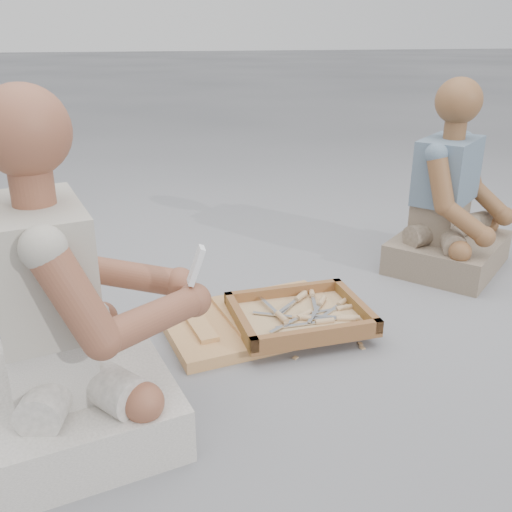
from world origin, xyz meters
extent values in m
plane|color=gray|center=(0.00, 0.00, 0.00)|extent=(60.00, 60.00, 0.00)
cube|color=#A97541|center=(-0.11, 0.22, 0.02)|extent=(0.74, 0.56, 0.04)
cube|color=brown|center=(0.05, 0.15, 0.05)|extent=(0.51, 0.42, 0.01)
cube|color=brown|center=(0.03, 0.33, 0.08)|extent=(0.49, 0.06, 0.05)
cube|color=brown|center=(0.06, -0.03, 0.08)|extent=(0.49, 0.06, 0.05)
cube|color=brown|center=(0.27, 0.16, 0.08)|extent=(0.05, 0.39, 0.05)
cube|color=brown|center=(-0.18, 0.13, 0.08)|extent=(0.05, 0.39, 0.05)
cube|color=tan|center=(0.05, 0.15, 0.06)|extent=(0.45, 0.36, 0.01)
cube|color=silver|center=(0.03, 0.22, 0.08)|extent=(0.11, 0.12, 0.00)
cylinder|color=#A17955|center=(0.10, 0.30, 0.08)|extent=(0.06, 0.07, 0.02)
cube|color=silver|center=(-0.05, 0.22, 0.09)|extent=(0.05, 0.15, 0.00)
cylinder|color=#A17955|center=(-0.03, 0.12, 0.09)|extent=(0.04, 0.07, 0.02)
cube|color=silver|center=(0.16, 0.14, 0.07)|extent=(0.12, 0.11, 0.00)
cylinder|color=#A17955|center=(0.24, 0.21, 0.07)|extent=(0.07, 0.06, 0.02)
cube|color=silver|center=(0.01, 0.20, 0.08)|extent=(0.12, 0.11, 0.00)
cylinder|color=#A17955|center=(0.09, 0.28, 0.08)|extent=(0.07, 0.06, 0.02)
cube|color=silver|center=(0.12, 0.15, 0.07)|extent=(0.15, 0.03, 0.00)
cylinder|color=#A17955|center=(0.23, 0.16, 0.07)|extent=(0.07, 0.03, 0.02)
cube|color=silver|center=(-0.03, 0.07, 0.08)|extent=(0.13, 0.09, 0.00)
cylinder|color=#A17955|center=(0.06, 0.13, 0.08)|extent=(0.07, 0.06, 0.02)
cube|color=silver|center=(0.11, 0.11, 0.07)|extent=(0.15, 0.06, 0.00)
cylinder|color=#A17955|center=(0.22, 0.08, 0.07)|extent=(0.07, 0.04, 0.02)
cube|color=silver|center=(0.10, 0.10, 0.07)|extent=(0.15, 0.05, 0.00)
cylinder|color=#A17955|center=(0.20, 0.08, 0.07)|extent=(0.07, 0.04, 0.02)
cube|color=silver|center=(-0.05, 0.17, 0.07)|extent=(0.14, 0.08, 0.00)
cylinder|color=#A17955|center=(0.05, 0.12, 0.07)|extent=(0.07, 0.05, 0.02)
cube|color=silver|center=(0.10, 0.13, 0.08)|extent=(0.09, 0.13, 0.00)
cylinder|color=#A17955|center=(0.16, 0.22, 0.08)|extent=(0.06, 0.07, 0.02)
cube|color=silver|center=(0.01, 0.07, 0.07)|extent=(0.15, 0.02, 0.00)
cylinder|color=#A17955|center=(0.12, 0.07, 0.07)|extent=(0.07, 0.02, 0.02)
cube|color=silver|center=(0.12, 0.20, 0.08)|extent=(0.04, 0.15, 0.00)
cylinder|color=#A17955|center=(0.15, 0.31, 0.08)|extent=(0.04, 0.07, 0.02)
cube|color=tan|center=(0.24, 0.01, 0.00)|extent=(0.02, 0.02, 0.00)
cube|color=tan|center=(-0.10, 0.45, 0.00)|extent=(0.02, 0.02, 0.00)
cube|color=tan|center=(-0.06, 0.13, 0.00)|extent=(0.02, 0.02, 0.00)
cube|color=tan|center=(-0.04, 0.28, 0.00)|extent=(0.02, 0.02, 0.00)
cube|color=tan|center=(-0.03, 0.45, 0.00)|extent=(0.02, 0.02, 0.00)
cube|color=tan|center=(0.03, 0.23, 0.00)|extent=(0.02, 0.02, 0.00)
cube|color=tan|center=(-0.04, 0.54, 0.00)|extent=(0.02, 0.02, 0.00)
cube|color=tan|center=(-0.25, 0.13, 0.00)|extent=(0.02, 0.02, 0.00)
cube|color=tan|center=(0.14, 0.07, 0.00)|extent=(0.02, 0.02, 0.00)
cube|color=tan|center=(-0.02, -0.03, 0.00)|extent=(0.02, 0.02, 0.00)
cube|color=tan|center=(0.23, -0.02, 0.00)|extent=(0.02, 0.02, 0.00)
cube|color=tan|center=(-0.23, 0.29, 0.00)|extent=(0.02, 0.02, 0.00)
cube|color=tan|center=(0.09, 0.34, 0.00)|extent=(0.02, 0.02, 0.00)
cube|color=tan|center=(-0.26, 0.09, 0.00)|extent=(0.02, 0.02, 0.00)
cube|color=tan|center=(0.23, 0.17, 0.00)|extent=(0.02, 0.02, 0.00)
cube|color=tan|center=(-0.26, 0.12, 0.00)|extent=(0.02, 0.02, 0.00)
cube|color=silver|center=(-0.72, -0.22, 0.08)|extent=(0.61, 0.70, 0.16)
cube|color=silver|center=(-0.78, -0.23, 0.25)|extent=(0.28, 0.37, 0.19)
cube|color=#9E978B|center=(-0.77, -0.23, 0.50)|extent=(0.31, 0.42, 0.31)
sphere|color=brown|center=(-0.76, -0.23, 0.84)|extent=(0.22, 0.22, 0.22)
sphere|color=brown|center=(-0.41, -0.08, 0.35)|extent=(0.10, 0.10, 0.10)
sphere|color=brown|center=(-0.38, -0.20, 0.35)|extent=(0.10, 0.10, 0.10)
cube|color=gray|center=(0.92, 0.60, 0.07)|extent=(0.71, 0.70, 0.14)
cube|color=gray|center=(0.88, 0.65, 0.23)|extent=(0.36, 0.35, 0.17)
cube|color=slate|center=(0.89, 0.64, 0.46)|extent=(0.40, 0.39, 0.29)
sphere|color=brown|center=(0.89, 0.63, 0.77)|extent=(0.20, 0.20, 0.20)
sphere|color=brown|center=(1.18, 0.58, 0.24)|extent=(0.09, 0.09, 0.09)
sphere|color=brown|center=(0.92, 0.35, 0.24)|extent=(0.09, 0.09, 0.09)
cube|color=white|center=(-0.37, -0.20, 0.45)|extent=(0.05, 0.05, 0.11)
cube|color=black|center=(-0.37, -0.20, 0.46)|extent=(0.02, 0.03, 0.04)
camera|label=1|loc=(-0.53, -1.66, 1.06)|focal=40.00mm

